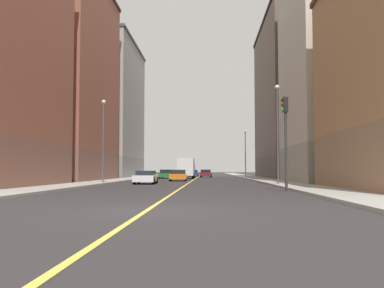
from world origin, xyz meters
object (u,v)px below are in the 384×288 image
(building_left_far, at_px, (295,100))
(street_lamp_left_near, at_px, (277,124))
(car_green, at_px, (167,174))
(car_orange, at_px, (178,175))
(car_maroon, at_px, (206,173))
(car_white, at_px, (146,177))
(car_blue, at_px, (194,173))
(building_left_mid, at_px, (338,70))
(traffic_light_left_near, at_px, (285,130))
(building_right_distant, at_px, (106,110))
(building_right_midblock, at_px, (61,80))
(street_lamp_left_far, at_px, (245,149))
(box_truck, at_px, (186,168))
(street_lamp_right_near, at_px, (103,132))

(building_left_far, distance_m, street_lamp_left_near, 30.90)
(car_green, bearing_deg, car_orange, -79.20)
(car_maroon, bearing_deg, car_white, -98.20)
(car_maroon, bearing_deg, car_blue, 107.50)
(car_blue, bearing_deg, street_lamp_left_near, -79.65)
(building_left_mid, distance_m, traffic_light_left_near, 20.44)
(car_orange, height_order, car_maroon, car_maroon)
(building_left_far, xyz_separation_m, car_blue, (-15.65, 17.00, -10.96))
(building_right_distant, distance_m, car_white, 34.33)
(building_right_midblock, distance_m, car_maroon, 32.49)
(building_left_far, bearing_deg, street_lamp_left_far, 160.40)
(car_orange, bearing_deg, building_left_mid, -21.75)
(car_green, xyz_separation_m, box_truck, (2.86, -0.95, 0.89))
(building_right_midblock, distance_m, box_truck, 21.70)
(car_green, bearing_deg, street_lamp_left_far, 20.08)
(street_lamp_left_near, distance_m, box_truck, 28.28)
(building_right_midblock, xyz_separation_m, car_white, (10.97, -9.29, -10.75))
(car_blue, distance_m, car_maroon, 7.87)
(building_left_far, xyz_separation_m, car_maroon, (-13.29, 9.50, -10.95))
(car_orange, distance_m, box_truck, 12.61)
(street_lamp_left_near, bearing_deg, car_blue, 100.35)
(car_maroon, bearing_deg, building_left_mid, -66.93)
(box_truck, bearing_deg, street_lamp_left_far, 30.67)
(street_lamp_right_near, height_order, street_lamp_left_far, street_lamp_right_near)
(car_orange, distance_m, car_maroon, 24.89)
(street_lamp_right_near, xyz_separation_m, street_lamp_left_far, (14.98, 28.86, -0.10))
(street_lamp_right_near, xyz_separation_m, car_blue, (6.52, 43.29, -3.97))
(building_right_midblock, bearing_deg, building_right_distant, 90.00)
(car_green, height_order, box_truck, box_truck)
(building_left_far, bearing_deg, street_lamp_left_near, -103.79)
(building_right_distant, distance_m, car_maroon, 19.58)
(building_right_distant, height_order, street_lamp_right_near, building_right_distant)
(street_lamp_left_far, xyz_separation_m, box_truck, (-8.78, -5.21, -2.97))
(car_green, bearing_deg, car_white, -88.95)
(traffic_light_left_near, xyz_separation_m, box_truck, (-7.76, 36.21, -2.13))
(building_left_mid, xyz_separation_m, street_lamp_left_near, (-7.19, -7.61, -6.18))
(building_left_mid, xyz_separation_m, car_orange, (-16.26, 6.48, -10.51))
(street_lamp_left_near, bearing_deg, traffic_light_left_near, -96.08)
(street_lamp_left_near, distance_m, street_lamp_left_far, 31.87)
(building_left_mid, height_order, car_green, building_left_mid)
(street_lamp_left_near, xyz_separation_m, car_white, (-11.20, 3.39, -4.35))
(building_right_distant, xyz_separation_m, car_orange, (13.11, -20.18, -10.22))
(traffic_light_left_near, xyz_separation_m, car_orange, (-8.05, 23.64, -3.03))
(car_white, bearing_deg, building_right_midblock, 139.74)
(building_left_far, distance_m, car_blue, 25.58)
(street_lamp_left_near, bearing_deg, street_lamp_right_near, 168.62)
(box_truck, bearing_deg, car_green, 161.59)
(car_green, distance_m, car_maroon, 12.49)
(street_lamp_left_near, bearing_deg, car_orange, 122.75)
(street_lamp_left_far, bearing_deg, building_left_far, -19.60)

